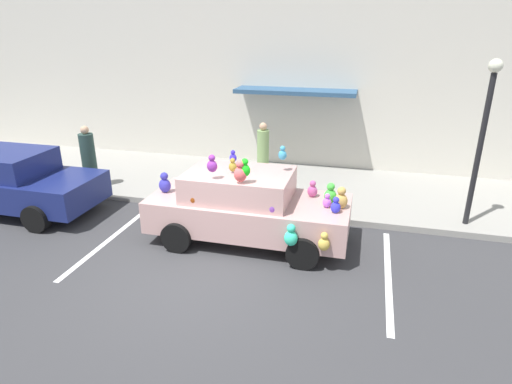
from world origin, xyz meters
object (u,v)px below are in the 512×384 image
(parked_sedan_behind, at_px, (9,181))
(street_lamp_post, at_px, (484,127))
(teddy_bear_on_sidewalk, at_px, (245,190))
(pedestrian_near_shopfront, at_px, (89,160))
(pedestrian_walking_past, at_px, (263,153))
(plush_covered_car, at_px, (247,206))

(parked_sedan_behind, xyz_separation_m, street_lamp_post, (10.85, 1.71, 1.60))
(teddy_bear_on_sidewalk, height_order, pedestrian_near_shopfront, pedestrian_near_shopfront)
(teddy_bear_on_sidewalk, bearing_deg, pedestrian_walking_past, 90.66)
(street_lamp_post, relative_size, pedestrian_near_shopfront, 2.09)
(parked_sedan_behind, height_order, pedestrian_walking_past, pedestrian_walking_past)
(teddy_bear_on_sidewalk, xyz_separation_m, pedestrian_walking_past, (-0.02, 1.97, 0.44))
(teddy_bear_on_sidewalk, xyz_separation_m, street_lamp_post, (5.23, 0.08, 1.92))
(teddy_bear_on_sidewalk, distance_m, pedestrian_walking_past, 2.02)
(parked_sedan_behind, height_order, pedestrian_near_shopfront, pedestrian_near_shopfront)
(pedestrian_near_shopfront, bearing_deg, plush_covered_car, -18.98)
(street_lamp_post, distance_m, pedestrian_near_shopfront, 9.82)
(parked_sedan_behind, relative_size, street_lamp_post, 1.22)
(plush_covered_car, height_order, pedestrian_near_shopfront, plush_covered_car)
(teddy_bear_on_sidewalk, distance_m, pedestrian_near_shopfront, 4.50)
(pedestrian_near_shopfront, bearing_deg, parked_sedan_behind, -124.55)
(plush_covered_car, bearing_deg, teddy_bear_on_sidewalk, 107.37)
(plush_covered_car, xyz_separation_m, parked_sedan_behind, (-6.15, 0.07, -0.01))
(street_lamp_post, bearing_deg, parked_sedan_behind, -171.02)
(plush_covered_car, xyz_separation_m, street_lamp_post, (4.70, 1.79, 1.59))
(plush_covered_car, relative_size, parked_sedan_behind, 0.95)
(plush_covered_car, height_order, pedestrian_walking_past, plush_covered_car)
(pedestrian_near_shopfront, bearing_deg, pedestrian_walking_past, 23.75)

